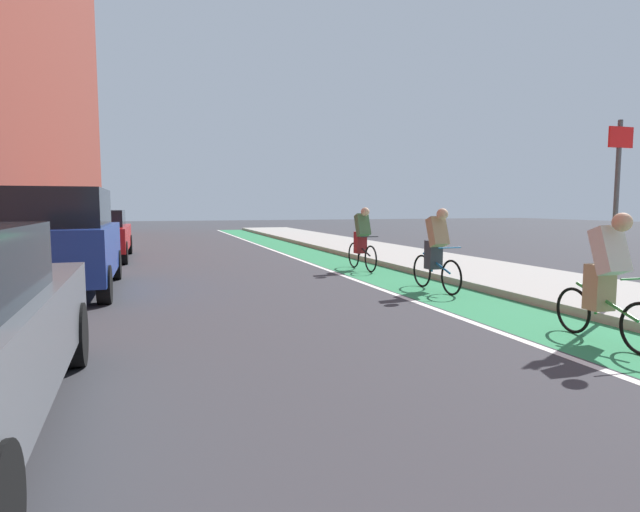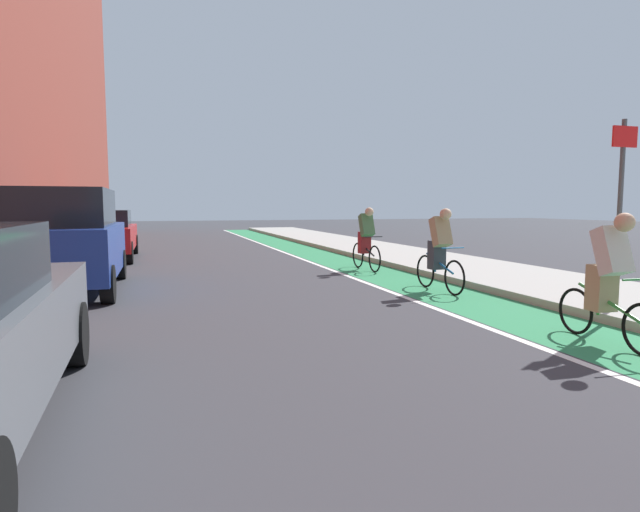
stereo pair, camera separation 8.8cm
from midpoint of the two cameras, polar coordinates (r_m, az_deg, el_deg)
ground_plane at (r=12.65m, az=-9.67°, el=-2.05°), size 94.36×94.36×0.00m
bike_lane_paint at (r=15.42m, az=2.43°, el=-0.61°), size 1.60×42.89×0.00m
lane_divider_stripe at (r=15.14m, az=-0.78°, el=-0.72°), size 0.12×42.89×0.00m
sidewalk_right at (r=16.37m, az=10.31°, el=-0.10°), size 3.17×42.89×0.14m
parked_suv_blue at (r=10.97m, az=-25.83°, el=1.64°), size 1.84×4.21×1.98m
parked_sedan_red at (r=17.30m, az=-22.71°, el=2.24°), size 1.88×4.48×1.53m
cyclist_mid at (r=7.05m, az=29.57°, el=-2.14°), size 0.48×1.65×1.58m
cyclist_trailing at (r=10.26m, az=13.30°, el=0.66°), size 0.48×1.72×1.61m
cyclist_far at (r=13.38m, az=5.29°, el=1.90°), size 0.48×1.73×1.62m
street_sign_post at (r=8.77m, az=30.52°, el=5.57°), size 0.44×0.07×2.76m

